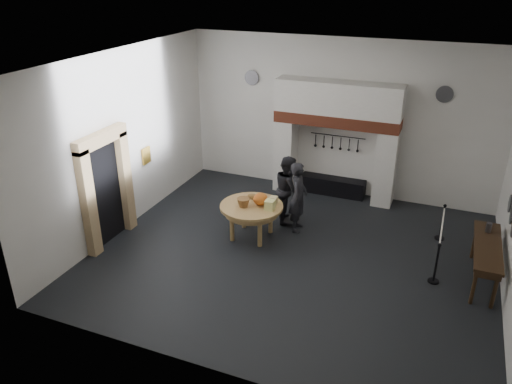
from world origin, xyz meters
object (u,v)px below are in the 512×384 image
at_px(side_table, 488,246).
at_px(barrier_post_far, 442,223).
at_px(visitor_near, 298,197).
at_px(visitor_far, 288,189).
at_px(work_table, 252,206).
at_px(barrier_post_near, 436,264).
at_px(iron_range, 333,186).

height_order(side_table, barrier_post_far, same).
xyz_separation_m(visitor_near, visitor_far, (-0.40, 0.40, -0.02)).
xyz_separation_m(work_table, side_table, (5.36, 0.08, 0.03)).
bearing_deg(barrier_post_near, visitor_far, 158.40).
xyz_separation_m(visitor_far, side_table, (4.81, -1.10, -0.03)).
xyz_separation_m(visitor_far, barrier_post_far, (3.86, 0.47, -0.45)).
bearing_deg(side_table, barrier_post_far, 121.10).
bearing_deg(work_table, iron_range, 68.95).
height_order(work_table, barrier_post_near, barrier_post_near).
distance_m(iron_range, visitor_near, 2.60).
bearing_deg(iron_range, barrier_post_near, -48.92).
xyz_separation_m(visitor_near, side_table, (4.41, -0.70, -0.05)).
relative_size(iron_range, visitor_near, 1.03).
relative_size(visitor_far, barrier_post_near, 2.01).
xyz_separation_m(iron_range, work_table, (-1.26, -3.27, 0.59)).
distance_m(side_table, barrier_post_near, 1.12).
relative_size(iron_range, barrier_post_near, 2.11).
xyz_separation_m(iron_range, visitor_near, (-0.31, -2.49, 0.67)).
distance_m(visitor_near, barrier_post_far, 3.60).
distance_m(visitor_near, side_table, 4.46).
distance_m(visitor_far, side_table, 4.93).
xyz_separation_m(iron_range, barrier_post_far, (3.15, -1.62, 0.20)).
relative_size(visitor_near, barrier_post_near, 2.05).
distance_m(visitor_near, barrier_post_near, 3.67).
distance_m(barrier_post_near, barrier_post_far, 2.00).
relative_size(visitor_near, visitor_far, 1.02).
height_order(work_table, visitor_near, visitor_near).
xyz_separation_m(iron_range, visitor_far, (-0.71, -2.09, 0.65)).
relative_size(work_table, visitor_near, 0.85).
xyz_separation_m(side_table, barrier_post_near, (-0.95, -0.43, -0.42)).
distance_m(iron_range, work_table, 3.55).
bearing_deg(barrier_post_far, side_table, -58.90).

